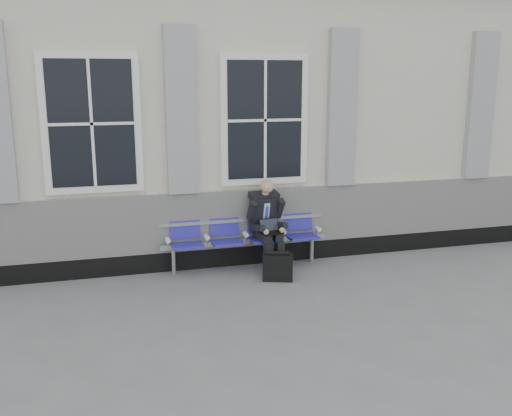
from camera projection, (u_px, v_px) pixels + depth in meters
name	position (u px, v px, depth m)	size (l,w,h in m)	color
ground	(269.00, 298.00, 7.61)	(70.00, 70.00, 0.00)	slate
station_building	(214.00, 114.00, 10.37)	(14.40, 4.40, 4.49)	beige
bench	(244.00, 233.00, 8.73)	(2.60, 0.47, 0.91)	#9EA0A3
businessman	(267.00, 221.00, 8.65)	(0.57, 0.77, 1.38)	black
briefcase	(278.00, 267.00, 8.23)	(0.47, 0.31, 0.44)	black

